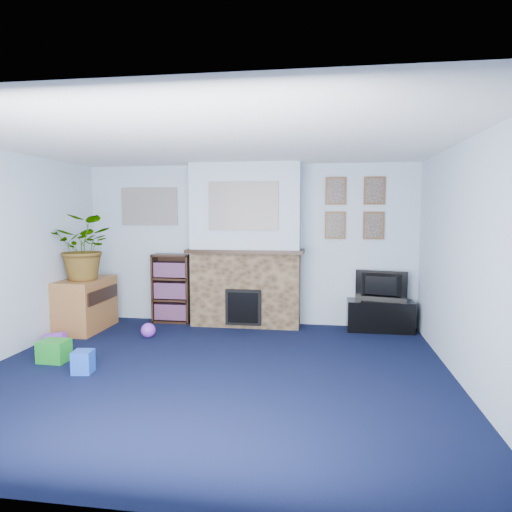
% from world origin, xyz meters
% --- Properties ---
extents(floor, '(5.00, 4.50, 0.01)m').
position_xyz_m(floor, '(0.00, 0.00, 0.00)').
color(floor, black).
rests_on(floor, ground).
extents(ceiling, '(5.00, 4.50, 0.01)m').
position_xyz_m(ceiling, '(0.00, 0.00, 2.40)').
color(ceiling, white).
rests_on(ceiling, wall_back).
extents(wall_back, '(5.00, 0.04, 2.40)m').
position_xyz_m(wall_back, '(0.00, 2.25, 1.20)').
color(wall_back, '#AFC0D4').
rests_on(wall_back, ground).
extents(wall_front, '(5.00, 0.04, 2.40)m').
position_xyz_m(wall_front, '(0.00, -2.25, 1.20)').
color(wall_front, '#AFC0D4').
rests_on(wall_front, ground).
extents(wall_right, '(0.04, 4.50, 2.40)m').
position_xyz_m(wall_right, '(2.50, 0.00, 1.20)').
color(wall_right, '#AFC0D4').
rests_on(wall_right, ground).
extents(chimney_breast, '(1.72, 0.50, 2.40)m').
position_xyz_m(chimney_breast, '(0.00, 2.05, 1.18)').
color(chimney_breast, brown).
rests_on(chimney_breast, ground).
extents(collage_main, '(1.00, 0.03, 0.68)m').
position_xyz_m(collage_main, '(0.00, 1.84, 1.78)').
color(collage_main, gray).
rests_on(collage_main, chimney_breast).
extents(collage_left, '(0.90, 0.03, 0.58)m').
position_xyz_m(collage_left, '(-1.55, 2.23, 1.78)').
color(collage_left, gray).
rests_on(collage_left, wall_back).
extents(portrait_tl, '(0.30, 0.03, 0.40)m').
position_xyz_m(portrait_tl, '(1.30, 2.23, 2.00)').
color(portrait_tl, brown).
rests_on(portrait_tl, wall_back).
extents(portrait_tr, '(0.30, 0.03, 0.40)m').
position_xyz_m(portrait_tr, '(1.85, 2.23, 2.00)').
color(portrait_tr, brown).
rests_on(portrait_tr, wall_back).
extents(portrait_bl, '(0.30, 0.03, 0.40)m').
position_xyz_m(portrait_bl, '(1.30, 2.23, 1.50)').
color(portrait_bl, brown).
rests_on(portrait_bl, wall_back).
extents(portrait_br, '(0.30, 0.03, 0.40)m').
position_xyz_m(portrait_br, '(1.85, 2.23, 1.50)').
color(portrait_br, brown).
rests_on(portrait_br, wall_back).
extents(tv_stand, '(0.92, 0.39, 0.44)m').
position_xyz_m(tv_stand, '(1.95, 2.03, 0.23)').
color(tv_stand, black).
rests_on(tv_stand, ground).
extents(television, '(0.73, 0.26, 0.42)m').
position_xyz_m(television, '(1.95, 2.05, 0.65)').
color(television, black).
rests_on(television, tv_stand).
extents(bookshelf, '(0.58, 0.28, 1.05)m').
position_xyz_m(bookshelf, '(-1.16, 2.11, 0.50)').
color(bookshelf, black).
rests_on(bookshelf, ground).
extents(sideboard, '(0.53, 0.95, 0.74)m').
position_xyz_m(sideboard, '(-2.24, 1.46, 0.35)').
color(sideboard, '#985F30').
rests_on(sideboard, ground).
extents(potted_plant, '(0.89, 0.79, 0.92)m').
position_xyz_m(potted_plant, '(-2.19, 1.41, 1.20)').
color(potted_plant, '#26661E').
rests_on(potted_plant, sideboard).
extents(mantel_clock, '(0.09, 0.05, 0.13)m').
position_xyz_m(mantel_clock, '(-0.05, 2.00, 1.22)').
color(mantel_clock, gold).
rests_on(mantel_clock, chimney_breast).
extents(mantel_candle, '(0.05, 0.05, 0.17)m').
position_xyz_m(mantel_candle, '(0.28, 2.00, 1.23)').
color(mantel_candle, '#B2BFC6').
rests_on(mantel_candle, chimney_breast).
extents(mantel_teddy, '(0.13, 0.13, 0.13)m').
position_xyz_m(mantel_teddy, '(-0.59, 2.00, 1.22)').
color(mantel_teddy, slate).
rests_on(mantel_teddy, chimney_breast).
extents(mantel_can, '(0.06, 0.06, 0.11)m').
position_xyz_m(mantel_can, '(0.73, 2.00, 1.21)').
color(mantel_can, blue).
rests_on(mantel_can, chimney_breast).
extents(green_crate, '(0.32, 0.26, 0.25)m').
position_xyz_m(green_crate, '(-1.88, 0.09, 0.14)').
color(green_crate, '#198C26').
rests_on(green_crate, ground).
extents(toy_ball, '(0.20, 0.20, 0.20)m').
position_xyz_m(toy_ball, '(-1.20, 1.20, 0.09)').
color(toy_ball, purple).
rests_on(toy_ball, ground).
extents(toy_block, '(0.22, 0.22, 0.24)m').
position_xyz_m(toy_block, '(-1.36, -0.20, 0.11)').
color(toy_block, blue).
rests_on(toy_block, ground).
extents(toy_tube, '(0.28, 0.13, 0.16)m').
position_xyz_m(toy_tube, '(-2.30, 0.78, 0.07)').
color(toy_tube, purple).
rests_on(toy_tube, ground).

